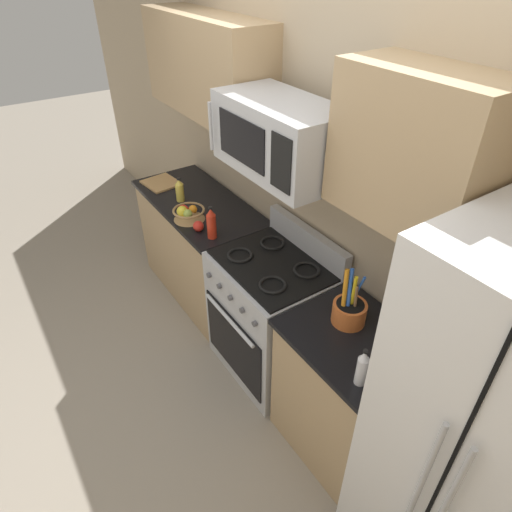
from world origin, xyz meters
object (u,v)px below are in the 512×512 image
object	(u,v)px
range_oven	(271,316)
refrigerator	(489,450)
apple_loose	(198,226)
cutting_board	(161,183)
utensil_crock	(349,311)
microwave	(280,137)
bottle_hot_sauce	(211,224)
fruit_basket	(188,213)
bottle_oil	(180,191)
bottle_vinegar	(362,368)

from	to	relation	value
range_oven	refrigerator	xyz separation A→B (m)	(1.52, -0.02, 0.46)
apple_loose	cutting_board	size ratio (longest dim) A/B	0.27
range_oven	utensil_crock	size ratio (longest dim) A/B	3.22
microwave	bottle_hot_sauce	size ratio (longest dim) A/B	3.19
microwave	cutting_board	distance (m)	1.69
utensil_crock	bottle_hot_sauce	distance (m)	1.16
fruit_basket	bottle_hot_sauce	xyz separation A→B (m)	(0.31, 0.02, 0.06)
utensil_crock	refrigerator	bearing A→B (deg)	-3.99
utensil_crock	bottle_hot_sauce	world-z (taller)	utensil_crock
utensil_crock	fruit_basket	xyz separation A→B (m)	(-1.45, -0.23, -0.02)
utensil_crock	bottle_oil	size ratio (longest dim) A/B	1.72
microwave	apple_loose	size ratio (longest dim) A/B	10.02
refrigerator	utensil_crock	size ratio (longest dim) A/B	5.55
microwave	range_oven	bearing A→B (deg)	-89.98
utensil_crock	microwave	bearing A→B (deg)	-178.46
refrigerator	bottle_hot_sauce	bearing A→B (deg)	-175.96
apple_loose	bottle_vinegar	xyz separation A→B (m)	(1.60, 0.00, 0.06)
cutting_board	bottle_oil	world-z (taller)	bottle_oil
refrigerator	fruit_basket	size ratio (longest dim) A/B	7.87
bottle_oil	bottle_hot_sauce	bearing A→B (deg)	-4.88
refrigerator	apple_loose	xyz separation A→B (m)	(-2.14, -0.18, 0.01)
refrigerator	bottle_hot_sauce	distance (m)	2.02
microwave	bottle_vinegar	size ratio (longest dim) A/B	3.55
bottle_oil	bottle_hot_sauce	xyz separation A→B (m)	(0.61, -0.05, 0.02)
utensil_crock	apple_loose	world-z (taller)	utensil_crock
microwave	apple_loose	world-z (taller)	microwave
microwave	bottle_oil	distance (m)	1.34
fruit_basket	bottle_hot_sauce	world-z (taller)	bottle_hot_sauce
bottle_vinegar	fruit_basket	bearing A→B (deg)	179.64
refrigerator	cutting_board	size ratio (longest dim) A/B	6.59
cutting_board	bottle_hot_sauce	world-z (taller)	bottle_hot_sauce
apple_loose	cutting_board	bearing A→B (deg)	174.22
utensil_crock	bottle_vinegar	xyz separation A→B (m)	(0.33, -0.24, 0.03)
bottle_oil	bottle_vinegar	distance (m)	2.08
fruit_basket	refrigerator	bearing A→B (deg)	4.10
refrigerator	bottle_vinegar	size ratio (longest dim) A/B	8.63
refrigerator	cutting_board	bearing A→B (deg)	-178.15
refrigerator	microwave	world-z (taller)	microwave
microwave	bottle_oil	xyz separation A→B (m)	(-1.11, -0.13, -0.75)
fruit_basket	apple_loose	distance (m)	0.19
refrigerator	bottle_vinegar	world-z (taller)	refrigerator
microwave	cutting_board	size ratio (longest dim) A/B	2.71
apple_loose	bottle_vinegar	size ratio (longest dim) A/B	0.35
fruit_basket	bottle_oil	size ratio (longest dim) A/B	1.21
range_oven	microwave	size ratio (longest dim) A/B	1.41
fruit_basket	bottle_oil	xyz separation A→B (m)	(-0.29, 0.08, 0.04)
range_oven	refrigerator	distance (m)	1.58
cutting_board	range_oven	bearing A→B (deg)	4.42
microwave	apple_loose	bearing A→B (deg)	-160.27
refrigerator	bottle_vinegar	xyz separation A→B (m)	(-0.55, -0.18, 0.07)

